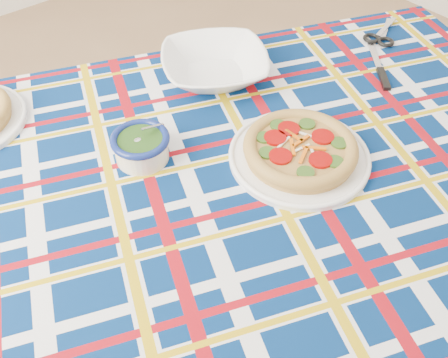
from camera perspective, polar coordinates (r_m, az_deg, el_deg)
floor at (r=2.15m, az=-0.45°, el=-0.23°), size 4.00×4.00×0.00m
dining_table at (r=1.14m, az=0.23°, el=-2.34°), size 1.92×1.58×0.78m
tablecloth at (r=1.12m, az=0.24°, el=-1.47°), size 1.97×1.62×0.11m
main_focaccia_plate at (r=1.11m, az=8.71°, el=3.45°), size 0.41×0.41×0.06m
pesto_bowl at (r=1.11m, az=-9.48°, el=3.87°), size 0.18×0.18×0.08m
serving_bowl at (r=1.34m, az=-1.07°, el=12.81°), size 0.38×0.38×0.07m
table_knife at (r=1.50m, az=16.91°, el=13.23°), size 0.17×0.20×0.01m
kitchen_scissors at (r=1.64m, az=18.03°, el=16.12°), size 0.22×0.16×0.02m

